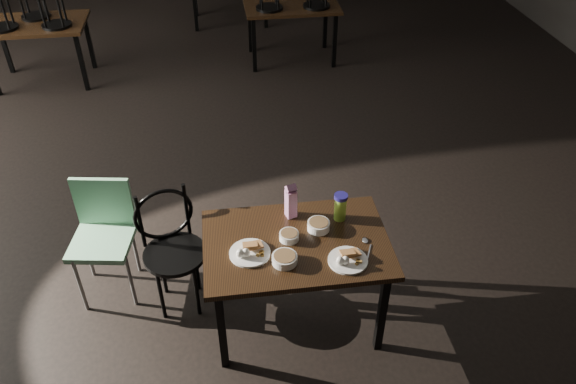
{
  "coord_description": "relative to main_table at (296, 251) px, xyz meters",
  "views": [
    {
      "loc": [
        0.05,
        -4.73,
        3.2
      ],
      "look_at": [
        0.47,
        -1.69,
        0.85
      ],
      "focal_mm": 35.0,
      "sensor_mm": 36.0,
      "label": 1
    }
  ],
  "objects": [
    {
      "name": "main_table",
      "position": [
        0.0,
        0.0,
        0.0
      ],
      "size": [
        1.2,
        0.8,
        0.75
      ],
      "color": "black",
      "rests_on": "ground"
    },
    {
      "name": "plate_left",
      "position": [
        -0.31,
        -0.07,
        0.1
      ],
      "size": [
        0.26,
        0.26,
        0.08
      ],
      "color": "white",
      "rests_on": "main_table"
    },
    {
      "name": "plate_right",
      "position": [
        0.29,
        -0.22,
        0.1
      ],
      "size": [
        0.25,
        0.25,
        0.08
      ],
      "color": "white",
      "rests_on": "main_table"
    },
    {
      "name": "bowl_near",
      "position": [
        -0.04,
        0.03,
        0.11
      ],
      "size": [
        0.13,
        0.13,
        0.05
      ],
      "color": "white",
      "rests_on": "main_table"
    },
    {
      "name": "bowl_far",
      "position": [
        0.16,
        0.1,
        0.11
      ],
      "size": [
        0.15,
        0.15,
        0.06
      ],
      "color": "white",
      "rests_on": "main_table"
    },
    {
      "name": "bowl_big",
      "position": [
        -0.1,
        -0.17,
        0.11
      ],
      "size": [
        0.16,
        0.16,
        0.05
      ],
      "color": "white",
      "rests_on": "main_table"
    },
    {
      "name": "juice_carton",
      "position": [
        0.0,
        0.26,
        0.2
      ],
      "size": [
        0.08,
        0.08,
        0.26
      ],
      "color": "#8B1968",
      "rests_on": "main_table"
    },
    {
      "name": "water_bottle",
      "position": [
        0.32,
        0.19,
        0.18
      ],
      "size": [
        0.11,
        0.11,
        0.2
      ],
      "color": "#A6E343",
      "rests_on": "main_table"
    },
    {
      "name": "spoon",
      "position": [
        0.44,
        -0.07,
        0.08
      ],
      "size": [
        0.06,
        0.2,
        0.01
      ],
      "color": "silver",
      "rests_on": "main_table"
    },
    {
      "name": "bentwood_chair",
      "position": [
        -0.83,
        0.34,
        -0.12
      ],
      "size": [
        0.48,
        0.47,
        0.92
      ],
      "rotation": [
        0.0,
        0.0,
        0.3
      ],
      "color": "black",
      "rests_on": "ground"
    },
    {
      "name": "school_chair",
      "position": [
        -1.32,
        0.54,
        -0.13
      ],
      "size": [
        0.48,
        0.48,
        0.9
      ],
      "rotation": [
        0.0,
        0.0,
        -0.16
      ],
      "color": "#79BD92",
      "rests_on": "ground"
    },
    {
      "name": "bg_table_left",
      "position": [
        -2.53,
        4.2,
        0.11
      ],
      "size": [
        1.2,
        0.8,
        1.48
      ],
      "color": "black",
      "rests_on": "ground"
    },
    {
      "name": "bg_table_right",
      "position": [
        0.6,
        4.41,
        0.08
      ],
      "size": [
        1.2,
        0.8,
        1.48
      ],
      "color": "black",
      "rests_on": "ground"
    }
  ]
}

